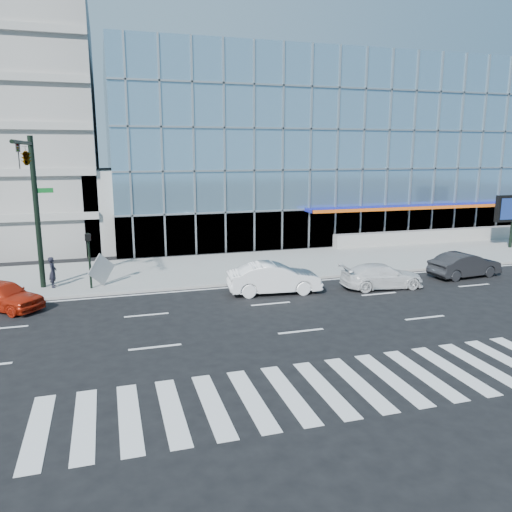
# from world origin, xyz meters

# --- Properties ---
(ground) EXTENTS (160.00, 160.00, 0.00)m
(ground) POSITION_xyz_m (0.00, 0.00, 0.00)
(ground) COLOR black
(ground) RESTS_ON ground
(sidewalk) EXTENTS (120.00, 8.00, 0.15)m
(sidewalk) POSITION_xyz_m (0.00, 8.00, 0.07)
(sidewalk) COLOR gray
(sidewalk) RESTS_ON ground
(theatre_building) EXTENTS (42.00, 26.00, 15.00)m
(theatre_building) POSITION_xyz_m (14.00, 26.00, 7.50)
(theatre_building) COLOR #6A94B0
(theatre_building) RESTS_ON ground
(ramp_block) EXTENTS (6.00, 8.00, 6.00)m
(ramp_block) POSITION_xyz_m (-6.00, 18.00, 3.00)
(ramp_block) COLOR gray
(ramp_block) RESTS_ON ground
(retaining_wall) EXTENTS (30.00, 0.80, 1.00)m
(retaining_wall) POSITION_xyz_m (24.00, 11.60, 0.65)
(retaining_wall) COLOR gray
(retaining_wall) RESTS_ON sidewalk
(traffic_signal) EXTENTS (1.14, 5.74, 8.00)m
(traffic_signal) POSITION_xyz_m (-11.00, 4.57, 6.16)
(traffic_signal) COLOR black
(traffic_signal) RESTS_ON sidewalk
(ped_signal_post) EXTENTS (0.30, 0.33, 3.00)m
(ped_signal_post) POSITION_xyz_m (-8.50, 4.94, 2.14)
(ped_signal_post) COLOR black
(ped_signal_post) RESTS_ON sidewalk
(white_suv) EXTENTS (4.71, 2.22, 1.33)m
(white_suv) POSITION_xyz_m (6.78, 1.07, 0.66)
(white_suv) COLOR silver
(white_suv) RESTS_ON ground
(white_sedan) EXTENTS (5.05, 2.19, 1.62)m
(white_sedan) POSITION_xyz_m (0.78, 1.80, 0.81)
(white_sedan) COLOR white
(white_sedan) RESTS_ON ground
(dark_sedan) EXTENTS (4.59, 2.02, 1.47)m
(dark_sedan) POSITION_xyz_m (12.78, 1.80, 0.73)
(dark_sedan) COLOR black
(dark_sedan) RESTS_ON ground
(red_sedan) EXTENTS (4.24, 3.91, 1.41)m
(red_sedan) POSITION_xyz_m (-12.40, 2.80, 0.70)
(red_sedan) COLOR #AF220D
(red_sedan) RESTS_ON ground
(pedestrian) EXTENTS (0.45, 0.64, 1.67)m
(pedestrian) POSITION_xyz_m (-10.45, 5.81, 0.98)
(pedestrian) COLOR black
(pedestrian) RESTS_ON sidewalk
(tilted_panel) EXTENTS (1.43, 1.24, 1.83)m
(tilted_panel) POSITION_xyz_m (-7.93, 5.30, 1.07)
(tilted_panel) COLOR #9A9A9A
(tilted_panel) RESTS_ON sidewalk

